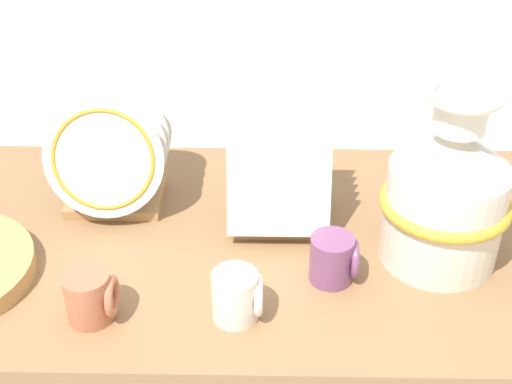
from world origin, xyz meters
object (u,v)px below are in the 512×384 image
(mug_terracotta_glaze, at_px, (91,297))
(mug_plum_glaze, at_px, (334,259))
(dish_rack_square_plates, at_px, (278,184))
(dish_rack_round_plates, at_px, (110,160))
(ceramic_vase, at_px, (447,192))
(mug_cream_glaze, at_px, (238,296))

(mug_terracotta_glaze, xyz_separation_m, mug_plum_glaze, (0.42, 0.11, 0.00))
(dish_rack_square_plates, relative_size, mug_terracotta_glaze, 2.40)
(mug_terracotta_glaze, relative_size, mug_plum_glaze, 1.00)
(mug_plum_glaze, bearing_deg, dish_rack_round_plates, 152.44)
(ceramic_vase, xyz_separation_m, mug_plum_glaze, (-0.20, -0.07, -0.10))
(dish_rack_round_plates, distance_m, mug_terracotta_glaze, 0.35)
(ceramic_vase, bearing_deg, mug_plum_glaze, -160.74)
(ceramic_vase, bearing_deg, dish_rack_square_plates, 159.67)
(mug_cream_glaze, bearing_deg, mug_plum_glaze, 31.14)
(mug_cream_glaze, height_order, mug_plum_glaze, same)
(dish_rack_square_plates, distance_m, mug_plum_glaze, 0.21)
(mug_terracotta_glaze, bearing_deg, dish_rack_round_plates, 94.34)
(dish_rack_round_plates, relative_size, dish_rack_square_plates, 1.19)
(mug_terracotta_glaze, height_order, mug_cream_glaze, same)
(mug_cream_glaze, bearing_deg, dish_rack_round_plates, 129.29)
(dish_rack_round_plates, relative_size, mug_cream_glaze, 2.84)
(dish_rack_round_plates, height_order, mug_cream_glaze, dish_rack_round_plates)
(mug_terracotta_glaze, bearing_deg, dish_rack_square_plates, 42.70)
(ceramic_vase, relative_size, mug_terracotta_glaze, 3.87)
(ceramic_vase, relative_size, dish_rack_square_plates, 1.62)
(dish_rack_square_plates, bearing_deg, mug_plum_glaze, -61.34)
(dish_rack_round_plates, relative_size, mug_terracotta_glaze, 2.84)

